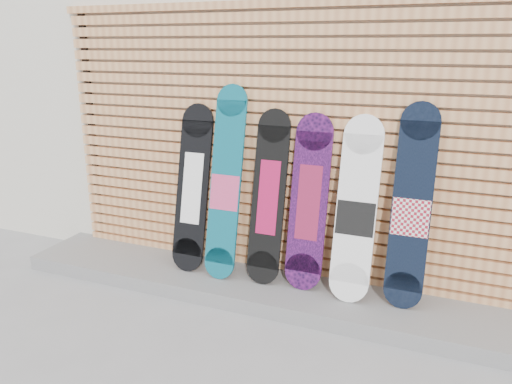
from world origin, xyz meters
TOP-DOWN VIEW (x-y plane):
  - ground at (0.00, 0.00)m, footprint 80.00×80.00m
  - building at (0.50, 3.50)m, footprint 12.00×5.00m
  - concrete_step at (-0.15, 0.68)m, footprint 4.60×0.70m
  - slat_wall at (-0.15, 0.97)m, footprint 4.26×0.08m
  - snowboard_0 at (-0.98, 0.77)m, footprint 0.29×0.35m
  - snowboard_1 at (-0.67, 0.76)m, footprint 0.26×0.37m
  - snowboard_2 at (-0.31, 0.78)m, footprint 0.27×0.33m
  - snowboard_3 at (0.02, 0.80)m, footprint 0.29×0.30m
  - snowboard_4 at (0.40, 0.77)m, footprint 0.30×0.36m
  - snowboard_5 at (0.78, 0.79)m, footprint 0.28×0.30m

SIDE VIEW (x-z plane):
  - ground at x=0.00m, z-range 0.00..0.00m
  - concrete_step at x=-0.15m, z-range 0.00..0.12m
  - snowboard_4 at x=0.40m, z-range 0.11..1.48m
  - snowboard_3 at x=0.02m, z-range 0.12..1.48m
  - snowboard_2 at x=-0.31m, z-range 0.12..1.50m
  - snowboard_0 at x=-0.98m, z-range 0.12..1.51m
  - snowboard_5 at x=0.78m, z-range 0.11..1.59m
  - snowboard_1 at x=-0.67m, z-range 0.11..1.66m
  - slat_wall at x=-0.15m, z-range 0.06..2.35m
  - building at x=0.50m, z-range 0.00..3.60m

